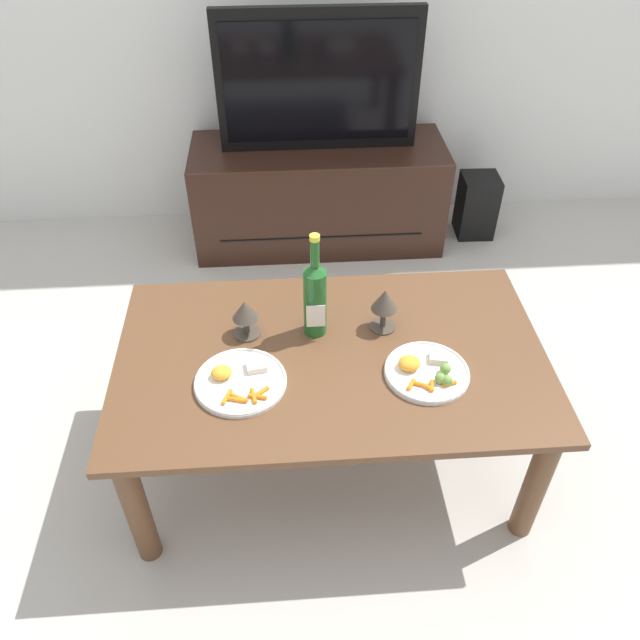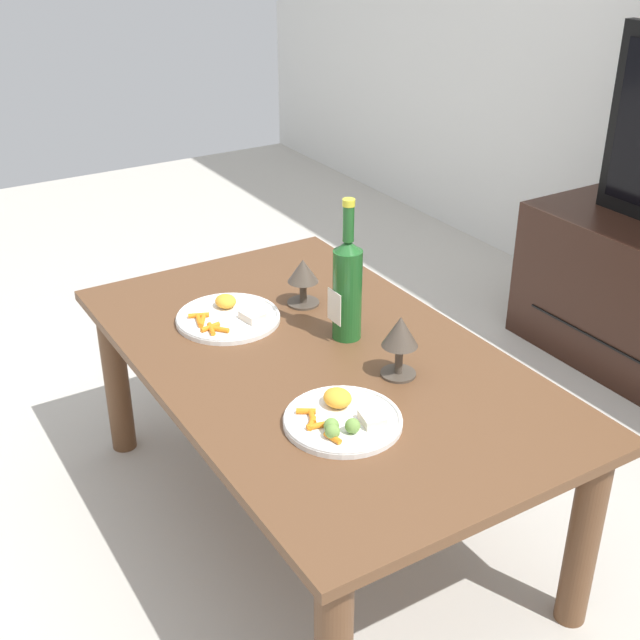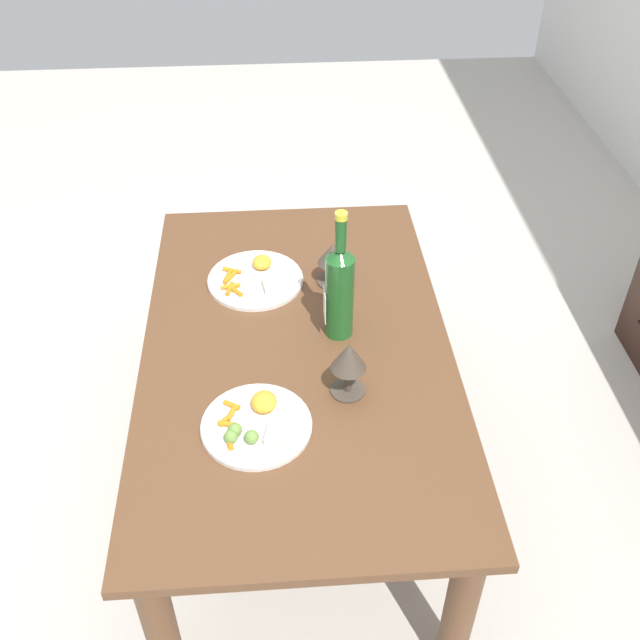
% 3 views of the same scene
% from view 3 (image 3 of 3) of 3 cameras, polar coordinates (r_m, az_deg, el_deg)
% --- Properties ---
extents(ground_plane, '(6.40, 6.40, 0.00)m').
position_cam_3_polar(ground_plane, '(2.20, -1.54, -11.65)').
color(ground_plane, '#B7B2A8').
extents(dining_table, '(1.29, 0.77, 0.50)m').
position_cam_3_polar(dining_table, '(1.89, -1.76, -3.75)').
color(dining_table, brown).
rests_on(dining_table, ground_plane).
extents(wine_bottle, '(0.07, 0.07, 0.35)m').
position_cam_3_polar(wine_bottle, '(1.78, 1.53, 2.43)').
color(wine_bottle, '#1E5923').
rests_on(wine_bottle, dining_table).
extents(goblet_left, '(0.09, 0.09, 0.13)m').
position_cam_3_polar(goblet_left, '(1.98, 0.98, 4.92)').
color(goblet_left, '#473D33').
rests_on(goblet_left, dining_table).
extents(goblet_right, '(0.08, 0.08, 0.15)m').
position_cam_3_polar(goblet_right, '(1.65, 2.24, -3.10)').
color(goblet_right, '#473D33').
rests_on(goblet_right, dining_table).
extents(dinner_plate_left, '(0.26, 0.26, 0.04)m').
position_cam_3_polar(dinner_plate_left, '(2.03, -5.02, 3.23)').
color(dinner_plate_left, white).
rests_on(dinner_plate_left, dining_table).
extents(dinner_plate_right, '(0.25, 0.25, 0.05)m').
position_cam_3_polar(dinner_plate_right, '(1.63, -5.00, -8.03)').
color(dinner_plate_right, white).
rests_on(dinner_plate_right, dining_table).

